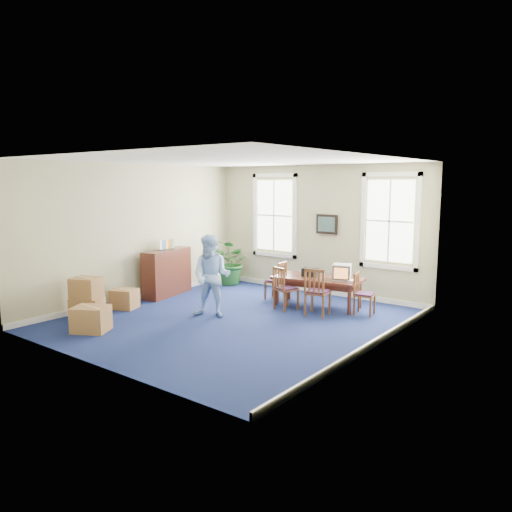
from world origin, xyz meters
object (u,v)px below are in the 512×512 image
Objects in this scene: conference_table at (317,292)px; crt_tv at (342,272)px; man at (212,276)px; credenza at (167,272)px; chair_near_left at (286,288)px; cardboard_boxes at (98,298)px; potted_plant at (231,262)px.

conference_table is 4.62× the size of crt_tv.
man reaches higher than credenza.
crt_tv is 0.25× the size of man.
man is at bearing -129.02° from conference_table.
chair_near_left is 0.64× the size of credenza.
credenza is at bearing 174.82° from crt_tv.
chair_near_left is at bearing 49.47° from cardboard_boxes.
man is at bearing -56.71° from potted_plant.
man is at bearing 76.48° from chair_near_left.
chair_near_left is 0.77× the size of potted_plant.
chair_near_left is at bearing -0.77° from credenza.
potted_plant reaches higher than crt_tv.
credenza is at bearing 29.29° from chair_near_left.
conference_table is at bearing -102.62° from chair_near_left.
chair_near_left is (-0.97, -0.71, -0.36)m from crt_tv.
man is 1.14× the size of credenza.
credenza is 1.21× the size of potted_plant.
conference_table is 0.79m from chair_near_left.
man is at bearing -154.00° from crt_tv.
chair_near_left reaches higher than cardboard_boxes.
man is at bearing -31.82° from credenza.
crt_tv reaches higher than chair_near_left.
man reaches higher than chair_near_left.
cardboard_boxes is (-2.96, -3.66, 0.12)m from conference_table.
man is 1.08× the size of cardboard_boxes.
chair_near_left is 0.56× the size of man.
man is 1.37× the size of potted_plant.
chair_near_left is 0.60× the size of cardboard_boxes.
man reaches higher than potted_plant.
man is (-1.29, -2.09, 0.52)m from conference_table.
crt_tv reaches higher than cardboard_boxes.
crt_tv is 0.28× the size of credenza.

